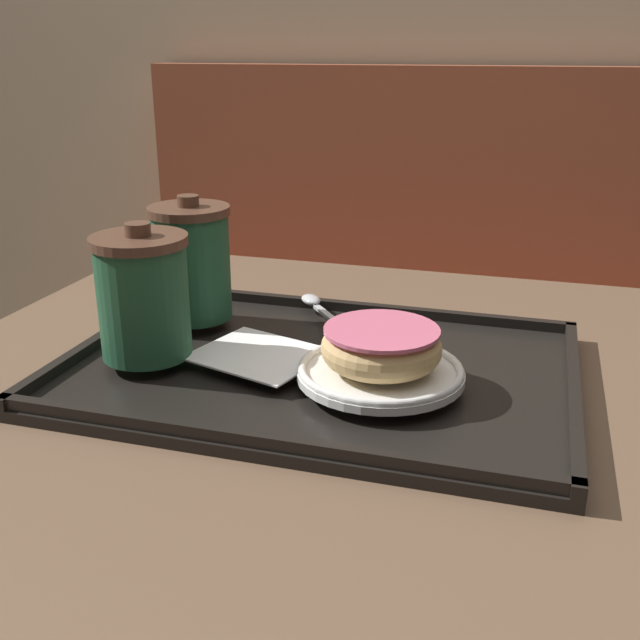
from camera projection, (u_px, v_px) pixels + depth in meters
The scene contains 9 objects.
booth_bench at pixel (412, 380), 1.72m from camera, with size 1.34×0.44×1.00m.
cafe_table at pixel (302, 514), 0.87m from camera, with size 0.85×0.86×0.71m.
serving_tray at pixel (320, 370), 0.80m from camera, with size 0.53×0.37×0.02m.
napkin_paper at pixel (259, 354), 0.79m from camera, with size 0.15×0.14×0.00m.
coffee_cup_front at pixel (143, 296), 0.77m from camera, with size 0.10×0.10×0.14m.
coffee_cup_rear at pixel (192, 262), 0.88m from camera, with size 0.10×0.10×0.15m.
plate_with_chocolate_donut at pixel (381, 371), 0.74m from camera, with size 0.17×0.17×0.01m.
donut_chocolate_glazed at pixel (381, 347), 0.73m from camera, with size 0.12×0.12×0.04m.
spoon at pixel (318, 306), 0.93m from camera, with size 0.11×0.13×0.01m.
Camera 1 is at (0.23, -0.70, 1.04)m, focal length 42.00 mm.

